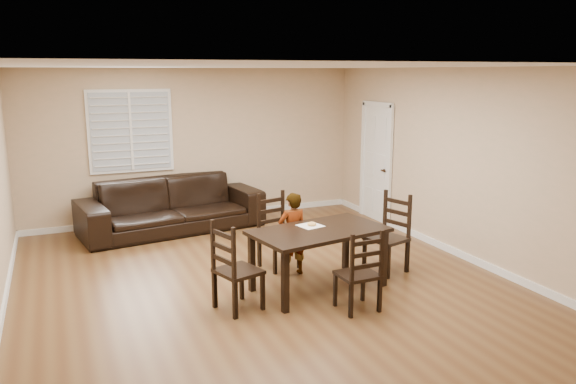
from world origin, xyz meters
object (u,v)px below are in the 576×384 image
(donut, at_px, (312,224))
(chair_far, at_px, (363,276))
(chair_near, at_px, (274,233))
(dining_table, at_px, (319,236))
(chair_left, at_px, (229,272))
(sofa, at_px, (172,205))
(chair_right, at_px, (393,235))
(child, at_px, (292,234))

(donut, bearing_deg, chair_far, -81.82)
(chair_near, bearing_deg, donut, -91.37)
(dining_table, xyz_separation_m, donut, (-0.01, 0.18, 0.11))
(chair_left, height_order, sofa, chair_left)
(dining_table, xyz_separation_m, sofa, (-1.15, 3.30, -0.24))
(dining_table, height_order, chair_near, chair_near)
(chair_right, bearing_deg, dining_table, -96.13)
(chair_far, height_order, chair_left, chair_left)
(dining_table, height_order, chair_right, chair_right)
(dining_table, height_order, child, child)
(chair_left, distance_m, donut, 1.32)
(dining_table, relative_size, donut, 15.61)
(sofa, bearing_deg, dining_table, -79.66)
(chair_left, bearing_deg, chair_right, -96.63)
(chair_left, relative_size, sofa, 0.35)
(chair_left, distance_m, sofa, 3.54)
(chair_near, distance_m, donut, 0.91)
(chair_left, distance_m, chair_right, 2.48)
(chair_far, distance_m, donut, 1.10)
(chair_near, distance_m, child, 0.46)
(chair_far, bearing_deg, child, -82.34)
(chair_right, bearing_deg, chair_near, -136.09)
(chair_left, xyz_separation_m, child, (1.11, 0.82, 0.08))
(chair_left, height_order, chair_right, chair_right)
(chair_right, bearing_deg, donut, -104.62)
(chair_right, bearing_deg, chair_left, -96.11)
(chair_near, bearing_deg, chair_far, -93.50)
(child, bearing_deg, chair_near, -82.26)
(chair_near, height_order, chair_left, chair_left)
(chair_near, relative_size, chair_left, 0.99)
(dining_table, xyz_separation_m, chair_left, (-1.22, -0.24, -0.20))
(chair_left, bearing_deg, chair_near, -56.86)
(chair_right, xyz_separation_m, donut, (-1.23, -0.05, 0.30))
(dining_table, xyz_separation_m, chair_near, (-0.19, 1.02, -0.21))
(child, bearing_deg, donut, 99.72)
(chair_right, relative_size, child, 0.96)
(chair_left, bearing_deg, child, -71.38)
(child, relative_size, donut, 9.85)
(chair_near, xyz_separation_m, chair_right, (1.41, -0.78, 0.02))
(chair_left, xyz_separation_m, sofa, (0.07, 3.53, -0.03))
(dining_table, distance_m, chair_far, 0.89)
(dining_table, relative_size, sofa, 0.59)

